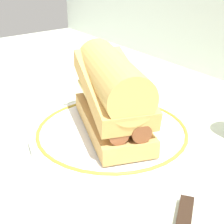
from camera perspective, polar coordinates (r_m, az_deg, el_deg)
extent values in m
plane|color=beige|center=(0.54, -3.78, -4.97)|extent=(1.50, 1.50, 0.00)
cylinder|color=white|center=(0.55, 0.00, -3.63)|extent=(0.26, 0.26, 0.01)
torus|color=#B29333|center=(0.55, 0.00, -3.09)|extent=(0.24, 0.24, 0.01)
cube|color=tan|center=(0.54, 0.00, -1.61)|extent=(0.21, 0.15, 0.03)
cylinder|color=brown|center=(0.53, -1.53, 0.78)|extent=(0.19, 0.10, 0.03)
cylinder|color=brown|center=(0.53, 1.51, 1.14)|extent=(0.19, 0.10, 0.03)
cube|color=#EAD67A|center=(0.52, 0.00, 2.59)|extent=(0.18, 0.13, 0.01)
cube|color=tan|center=(0.52, 0.00, 4.37)|extent=(0.22, 0.15, 0.07)
cylinder|color=tan|center=(0.51, 0.00, 5.93)|extent=(0.21, 0.14, 0.07)
cube|color=silver|center=(0.47, 12.90, -11.27)|extent=(0.06, 0.08, 0.01)
cube|color=black|center=(0.41, 12.06, -16.49)|extent=(0.05, 0.05, 0.01)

